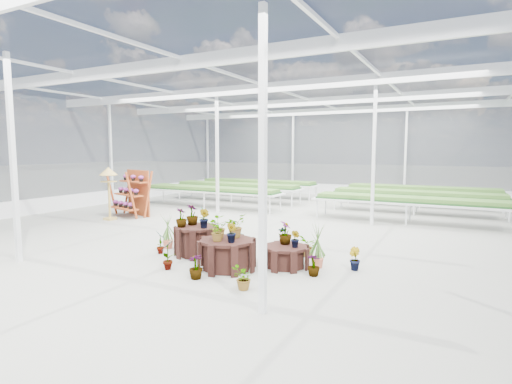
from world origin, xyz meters
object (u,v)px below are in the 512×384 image
at_px(plinth_tall, 197,241).
at_px(plinth_mid, 227,254).
at_px(plinth_low, 285,256).
at_px(shelf_rack, 129,193).
at_px(bird_table, 109,194).

bearing_deg(plinth_tall, plinth_mid, -26.57).
xyz_separation_m(plinth_low, shelf_rack, (-7.70, 3.29, 0.63)).
height_order(plinth_mid, shelf_rack, shelf_rack).
xyz_separation_m(plinth_mid, bird_table, (-6.74, 3.08, 0.62)).
bearing_deg(bird_table, plinth_tall, -27.63).
height_order(plinth_mid, plinth_low, plinth_mid).
distance_m(plinth_low, bird_table, 8.13).
xyz_separation_m(plinth_mid, shelf_rack, (-6.70, 3.99, 0.54)).
xyz_separation_m(plinth_tall, shelf_rack, (-5.50, 3.39, 0.51)).
relative_size(plinth_mid, bird_table, 0.63).
xyz_separation_m(plinth_tall, plinth_mid, (1.20, -0.60, -0.03)).
bearing_deg(shelf_rack, plinth_tall, -14.81).
xyz_separation_m(plinth_tall, plinth_low, (2.20, 0.10, -0.12)).
bearing_deg(plinth_low, plinth_tall, -177.40).
height_order(plinth_tall, bird_table, bird_table).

